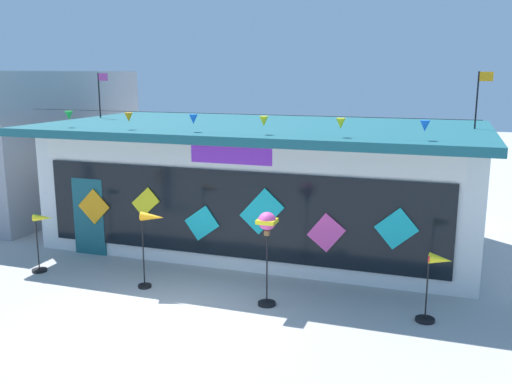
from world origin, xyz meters
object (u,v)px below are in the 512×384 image
(wind_spinner_far_left, at_px, (41,236))
(wind_spinner_center_right, at_px, (435,278))
(wind_spinner_center_left, at_px, (267,232))
(wind_spinner_left, at_px, (150,232))
(kite_shop_building, at_px, (266,182))

(wind_spinner_far_left, xyz_separation_m, wind_spinner_center_right, (8.81, 0.13, 0.01))
(wind_spinner_center_left, distance_m, wind_spinner_center_right, 3.29)
(wind_spinner_far_left, distance_m, wind_spinner_left, 2.97)
(kite_shop_building, xyz_separation_m, wind_spinner_center_left, (1.40, -4.23, -0.14))
(wind_spinner_far_left, bearing_deg, wind_spinner_left, -1.49)
(wind_spinner_left, bearing_deg, wind_spinner_center_left, -0.79)
(wind_spinner_far_left, distance_m, wind_spinner_center_left, 5.63)
(wind_spinner_left, relative_size, wind_spinner_center_right, 1.27)
(wind_spinner_far_left, relative_size, wind_spinner_center_left, 0.73)
(wind_spinner_left, bearing_deg, wind_spinner_center_right, 2.05)
(wind_spinner_center_left, bearing_deg, wind_spinner_far_left, 178.84)
(wind_spinner_center_right, bearing_deg, wind_spinner_left, -177.95)
(kite_shop_building, bearing_deg, wind_spinner_center_left, -71.69)
(wind_spinner_far_left, xyz_separation_m, wind_spinner_left, (2.94, -0.08, 0.41))
(wind_spinner_far_left, height_order, wind_spinner_center_right, wind_spinner_far_left)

